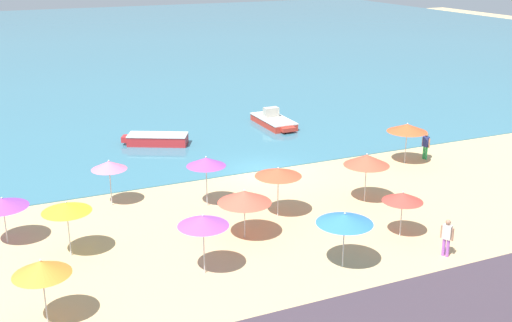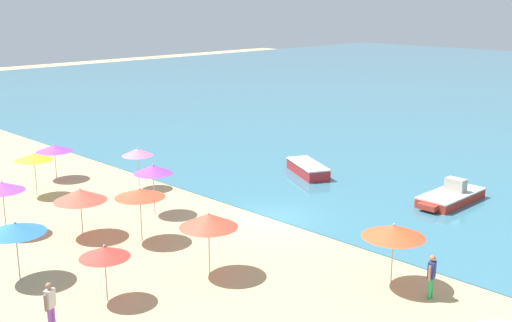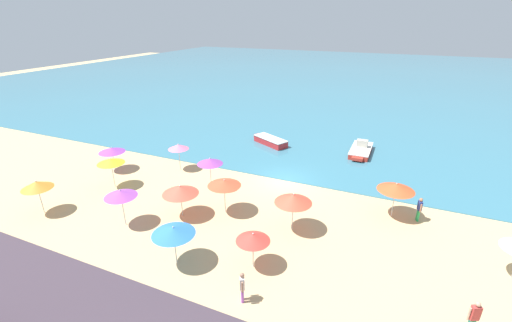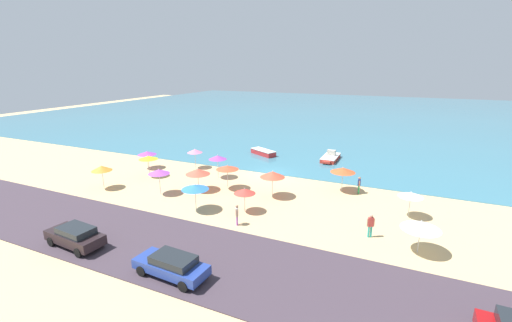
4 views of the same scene
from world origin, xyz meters
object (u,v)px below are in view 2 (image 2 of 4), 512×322
Objects in this scene: beach_umbrella_8 at (394,231)px; bather_0 at (431,274)px; beach_umbrella_13 at (2,187)px; skiff_nearshore at (451,196)px; beach_umbrella_5 at (54,148)px; beach_umbrella_10 at (140,193)px; beach_umbrella_6 at (34,157)px; beach_umbrella_12 at (209,220)px; bather_2 at (50,303)px; beach_umbrella_1 at (80,195)px; beach_umbrella_9 at (138,152)px; skiff_offshore at (307,169)px; beach_umbrella_2 at (15,228)px; beach_umbrella_0 at (104,252)px; beach_umbrella_7 at (153,169)px.

bather_0 is at bearing 4.52° from beach_umbrella_8.
beach_umbrella_13 reaches higher than skiff_nearshore.
beach_umbrella_10 is (12.13, -2.25, 0.34)m from beach_umbrella_5.
beach_umbrella_10 reaches higher than beach_umbrella_6.
beach_umbrella_6 is 1.47× the size of bather_0.
bather_0 is at bearing 4.45° from beach_umbrella_5.
beach_umbrella_12 is 1.56× the size of bather_2.
bather_0 is 13.21m from bather_2.
bather_2 is 0.35× the size of skiff_nearshore.
beach_umbrella_1 is 1.00× the size of beach_umbrella_9.
bather_2 reaches higher than skiff_offshore.
beach_umbrella_13 is (-5.19, -3.92, 0.03)m from beach_umbrella_10.
beach_umbrella_2 is 0.96× the size of beach_umbrella_8.
beach_umbrella_1 is at bearing -169.10° from beach_umbrella_12.
skiff_nearshore is 1.09× the size of skiff_offshore.
beach_umbrella_9 is (-11.01, 8.98, 0.24)m from beach_umbrella_0.
beach_umbrella_10 is 8.20m from bather_2.
beach_umbrella_9 is (-7.11, 10.43, -0.00)m from beach_umbrella_2.
bather_2 is 21.45m from skiff_offshore.
skiff_nearshore is (6.98, 14.83, -1.85)m from beach_umbrella_10.
bather_2 is (7.19, -9.34, -1.39)m from beach_umbrella_7.
bather_2 is at bearing -12.29° from beach_umbrella_2.
beach_umbrella_9 is 19.13m from bather_0.
beach_umbrella_6 reaches higher than beach_umbrella_0.
beach_umbrella_2 is at bearing -140.47° from bather_0.
beach_umbrella_8 reaches higher than beach_umbrella_5.
beach_umbrella_7 reaches higher than bather_2.
beach_umbrella_8 is (12.90, 5.58, 0.23)m from beach_umbrella_1.
beach_umbrella_5 is at bearing 134.31° from beach_umbrella_6.
beach_umbrella_9 is at bearing 126.23° from beach_umbrella_1.
skiff_offshore is at bearing 79.98° from beach_umbrella_13.
beach_umbrella_2 is 7.32m from beach_umbrella_12.
beach_umbrella_10 is at bearing -44.76° from beach_umbrella_7.
beach_umbrella_13 is 1.52× the size of bather_0.
beach_umbrella_0 is at bearing -71.31° from skiff_offshore.
skiff_offshore is at bearing 108.69° from beach_umbrella_0.
bather_0 reaches higher than bather_2.
beach_umbrella_9 is at bearing 60.07° from beach_umbrella_6.
skiff_offshore is at bearing 142.38° from beach_umbrella_8.
beach_umbrella_2 reaches higher than beach_umbrella_1.
beach_umbrella_9 is (5.13, 2.43, 0.22)m from beach_umbrella_5.
beach_umbrella_10 reaches higher than bather_0.
beach_umbrella_12 reaches higher than beach_umbrella_8.
beach_umbrella_13 reaches higher than beach_umbrella_1.
bather_0 is (24.21, 1.89, -0.96)m from beach_umbrella_5.
beach_umbrella_2 is at bearing 167.71° from bather_2.
beach_umbrella_6 is 5.58m from beach_umbrella_9.
skiff_nearshore is at bearing 7.18° from skiff_offshore.
beach_umbrella_0 is 6.98m from beach_umbrella_1.
beach_umbrella_1 is 0.56× the size of skiff_offshore.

